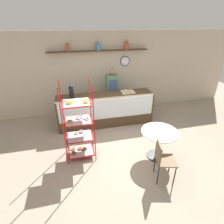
{
  "coord_description": "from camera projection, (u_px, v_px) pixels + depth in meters",
  "views": [
    {
      "loc": [
        -0.94,
        -3.46,
        2.9
      ],
      "look_at": [
        0.0,
        0.47,
        0.83
      ],
      "focal_mm": 28.0,
      "sensor_mm": 36.0,
      "label": 1
    }
  ],
  "objects": [
    {
      "name": "coffee_carafe",
      "position": [
        71.0,
        92.0,
        4.97
      ],
      "size": [
        0.13,
        0.13,
        0.36
      ],
      "color": "black",
      "rests_on": "display_counter"
    },
    {
      "name": "cafe_table",
      "position": [
        159.0,
        138.0,
        4.02
      ],
      "size": [
        0.83,
        0.83,
        0.72
      ],
      "color": "#262628",
      "rests_on": "ground_plane"
    },
    {
      "name": "display_counter",
      "position": [
        106.0,
        109.0,
        5.44
      ],
      "size": [
        2.91,
        0.66,
        0.98
      ],
      "color": "#4C3823",
      "rests_on": "ground_plane"
    },
    {
      "name": "person_worker",
      "position": [
        112.0,
        91.0,
        5.73
      ],
      "size": [
        0.37,
        0.23,
        1.65
      ],
      "color": "#282833",
      "rests_on": "ground_plane"
    },
    {
      "name": "back_wall",
      "position": [
        99.0,
        73.0,
        5.93
      ],
      "size": [
        10.0,
        0.3,
        2.7
      ],
      "color": "beige",
      "rests_on": "ground_plane"
    },
    {
      "name": "pastry_rack",
      "position": [
        78.0,
        128.0,
        3.95
      ],
      "size": [
        0.66,
        0.52,
        1.85
      ],
      "color": "#A51919",
      "rests_on": "ground_plane"
    },
    {
      "name": "cafe_chair",
      "position": [
        162.0,
        158.0,
        3.42
      ],
      "size": [
        0.46,
        0.46,
        0.88
      ],
      "rotation": [
        0.0,
        0.0,
        7.61
      ],
      "color": "black",
      "rests_on": "ground_plane"
    },
    {
      "name": "donut_tray_counter",
      "position": [
        127.0,
        92.0,
        5.42
      ],
      "size": [
        0.4,
        0.35,
        0.05
      ],
      "color": "silver",
      "rests_on": "display_counter"
    },
    {
      "name": "ground_plane",
      "position": [
        116.0,
        148.0,
        4.52
      ],
      "size": [
        14.0,
        14.0,
        0.0
      ],
      "primitive_type": "plane",
      "color": "gray"
    }
  ]
}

